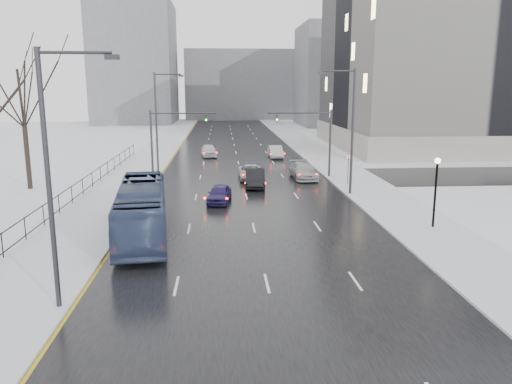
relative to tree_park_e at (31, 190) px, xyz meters
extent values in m
cube|color=black|center=(18.20, 16.00, 0.02)|extent=(16.00, 150.00, 0.04)
cube|color=black|center=(18.20, 4.00, 0.02)|extent=(130.00, 10.00, 0.04)
cube|color=silver|center=(7.70, 16.00, 0.08)|extent=(5.00, 150.00, 0.16)
cube|color=silver|center=(28.70, 16.00, 0.08)|extent=(5.00, 150.00, 0.16)
cube|color=white|center=(-1.80, 16.00, 0.06)|extent=(14.00, 150.00, 0.12)
cube|color=black|center=(5.20, -14.00, 1.41)|extent=(0.04, 70.00, 0.05)
cube|color=black|center=(5.20, -14.00, 0.41)|extent=(0.04, 70.00, 0.05)
cylinder|color=black|center=(5.20, -14.00, 0.81)|extent=(0.06, 0.06, 1.30)
cylinder|color=#2D2D33|center=(26.60, -4.00, 5.00)|extent=(0.20, 0.20, 10.00)
cylinder|color=#2D2D33|center=(25.30, -4.00, 9.80)|extent=(2.60, 0.12, 0.12)
cube|color=#2D2D33|center=(24.00, -4.00, 9.65)|extent=(0.50, 0.25, 0.18)
cylinder|color=#2D2D33|center=(9.80, -24.00, 5.00)|extent=(0.20, 0.20, 10.00)
cylinder|color=#2D2D33|center=(11.10, -24.00, 9.80)|extent=(2.60, 0.12, 0.12)
cube|color=#2D2D33|center=(12.40, -24.00, 9.65)|extent=(0.50, 0.25, 0.18)
cylinder|color=#2D2D33|center=(9.80, 8.00, 5.00)|extent=(0.20, 0.20, 10.00)
cylinder|color=#2D2D33|center=(11.10, 8.00, 9.80)|extent=(2.60, 0.12, 0.12)
cube|color=#2D2D33|center=(12.40, 8.00, 9.65)|extent=(0.50, 0.25, 0.18)
cylinder|color=black|center=(29.20, -14.00, 2.16)|extent=(0.14, 0.14, 4.00)
sphere|color=#FFE5B2|center=(29.20, -14.00, 4.26)|extent=(0.36, 0.36, 0.36)
cylinder|color=#2D2D33|center=(26.60, 4.00, 3.25)|extent=(0.20, 0.20, 6.50)
cylinder|color=#2D2D33|center=(23.60, 4.00, 6.20)|extent=(6.00, 0.12, 0.12)
imported|color=#2D2D33|center=(21.50, 4.00, 5.60)|extent=(0.15, 0.18, 0.90)
sphere|color=#19FF33|center=(21.50, 3.85, 5.60)|extent=(0.16, 0.16, 0.16)
cylinder|color=#2D2D33|center=(9.80, 4.00, 3.25)|extent=(0.20, 0.20, 6.50)
cylinder|color=#2D2D33|center=(12.80, 4.00, 6.20)|extent=(6.00, 0.12, 0.12)
imported|color=#2D2D33|center=(14.90, 4.00, 5.60)|extent=(0.15, 0.18, 0.90)
sphere|color=#19FF33|center=(14.90, 3.85, 5.60)|extent=(0.16, 0.16, 0.16)
cylinder|color=#2D2D33|center=(27.40, 0.00, 1.41)|extent=(0.06, 0.06, 2.50)
cylinder|color=white|center=(27.40, 0.00, 2.56)|extent=(0.60, 0.03, 0.60)
torus|color=#B20C0C|center=(27.40, 0.00, 2.56)|extent=(0.58, 0.06, 0.58)
cube|color=gray|center=(53.20, 28.00, 12.00)|extent=(40.00, 30.00, 24.00)
cube|color=gray|center=(53.20, 28.00, 1.50)|extent=(40.60, 30.60, 3.00)
cube|color=slate|center=(46.20, 71.00, 11.00)|extent=(24.00, 20.00, 22.00)
cube|color=slate|center=(-3.80, 81.00, 14.00)|extent=(18.00, 22.00, 28.00)
cube|color=slate|center=(22.20, 96.00, 9.00)|extent=(30.00, 18.00, 18.00)
imported|color=#344267|center=(11.62, -14.41, 1.61)|extent=(3.94, 11.51, 3.14)
imported|color=#231C54|center=(16.07, -6.02, 0.71)|extent=(2.10, 4.11, 1.34)
imported|color=black|center=(19.17, -0.21, 0.82)|extent=(1.95, 4.81, 1.55)
imported|color=#BCBCC0|center=(19.00, 3.52, 0.71)|extent=(2.26, 4.82, 1.34)
imported|color=#A4A4A7|center=(23.99, 3.46, 0.80)|extent=(2.37, 5.34, 1.52)
imported|color=silver|center=(14.70, 19.49, 0.81)|extent=(2.25, 4.66, 1.53)
imported|color=#ACAAAF|center=(22.90, 17.92, 0.78)|extent=(1.66, 4.50, 1.47)
camera|label=1|loc=(16.26, -42.77, 8.62)|focal=35.00mm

